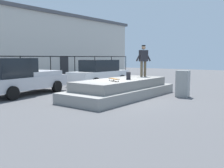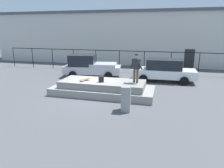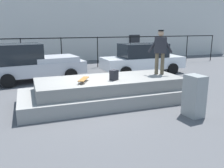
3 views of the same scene
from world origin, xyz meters
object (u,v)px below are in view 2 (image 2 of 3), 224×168
at_px(skateboarder, 136,67).
at_px(utility_box, 126,99).
at_px(backpack, 101,79).
at_px(car_silver_pickup_near, 90,66).
at_px(skateboard, 85,79).
at_px(car_white_sedan_mid, 164,70).

height_order(skateboarder, utility_box, skateboarder).
height_order(backpack, car_silver_pickup_near, car_silver_pickup_near).
distance_m(skateboarder, car_silver_pickup_near, 6.50).
bearing_deg(skateboard, car_white_sedan_mid, 45.51).
bearing_deg(utility_box, backpack, 129.46).
height_order(backpack, car_white_sedan_mid, car_white_sedan_mid).
xyz_separation_m(skateboard, utility_box, (2.97, -1.97, -0.34)).
bearing_deg(skateboarder, backpack, -169.57).
height_order(skateboarder, car_white_sedan_mid, skateboarder).
bearing_deg(utility_box, skateboard, 141.18).
distance_m(skateboarder, skateboard, 3.24).
relative_size(skateboarder, utility_box, 1.32).
relative_size(car_silver_pickup_near, utility_box, 3.88).
height_order(backpack, utility_box, utility_box).
xyz_separation_m(car_silver_pickup_near, car_white_sedan_mid, (6.14, -0.09, -0.04)).
bearing_deg(car_silver_pickup_near, utility_box, -56.97).
bearing_deg(backpack, car_white_sedan_mid, -161.04).
xyz_separation_m(skateboarder, car_silver_pickup_near, (-4.57, 4.53, -0.94)).
xyz_separation_m(car_silver_pickup_near, utility_box, (4.43, -6.82, -0.28)).
height_order(car_silver_pickup_near, utility_box, car_silver_pickup_near).
bearing_deg(skateboarder, utility_box, -93.36).
relative_size(skateboard, car_silver_pickup_near, 0.15).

